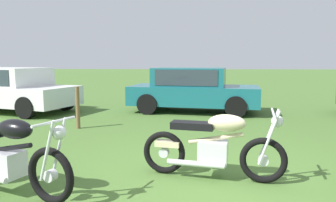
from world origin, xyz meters
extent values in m
plane|color=#476B2D|center=(0.00, 0.00, 0.00)|extent=(120.00, 120.00, 0.00)
torus|color=black|center=(-1.98, -0.67, 0.34)|extent=(0.66, 0.33, 0.67)
cylinder|color=silver|center=(-1.98, -0.67, 0.34)|extent=(0.17, 0.14, 0.14)
cylinder|color=silver|center=(-1.89, -0.60, 0.66)|extent=(0.26, 0.13, 0.72)
cylinder|color=silver|center=(-1.96, -0.77, 0.66)|extent=(0.26, 0.13, 0.72)
cube|color=silver|center=(-2.65, -0.40, 0.38)|extent=(0.48, 0.43, 0.32)
cylinder|color=black|center=(-2.62, -0.41, 0.58)|extent=(0.77, 0.35, 0.23)
ellipsoid|color=black|center=(-2.48, -0.47, 0.84)|extent=(0.58, 0.43, 0.24)
cylinder|color=silver|center=(-1.89, -0.70, 0.98)|extent=(0.27, 0.61, 0.03)
sphere|color=silver|center=(-1.83, -0.72, 0.86)|extent=(0.21, 0.21, 0.16)
torus|color=black|center=(0.62, 0.12, 0.32)|extent=(0.64, 0.22, 0.63)
torus|color=black|center=(-0.74, 0.42, 0.32)|extent=(0.64, 0.22, 0.63)
cylinder|color=silver|center=(0.62, 0.12, 0.32)|extent=(0.16, 0.13, 0.14)
cylinder|color=silver|center=(-0.74, 0.42, 0.32)|extent=(0.16, 0.13, 0.14)
cylinder|color=silver|center=(0.70, 0.20, 0.65)|extent=(0.27, 0.09, 0.74)
cylinder|color=silver|center=(0.66, 0.02, 0.65)|extent=(0.27, 0.09, 0.74)
cube|color=silver|center=(-0.04, 0.27, 0.38)|extent=(0.45, 0.38, 0.32)
cylinder|color=beige|center=(-0.01, 0.26, 0.58)|extent=(0.76, 0.22, 0.22)
ellipsoid|color=beige|center=(0.14, 0.23, 0.80)|extent=(0.56, 0.36, 0.24)
cube|color=black|center=(-0.33, 0.33, 0.74)|extent=(0.64, 0.36, 0.10)
cube|color=beige|center=(-0.68, 0.41, 0.46)|extent=(0.39, 0.25, 0.08)
cylinder|color=silver|center=(0.72, 0.10, 0.98)|extent=(0.17, 0.63, 0.03)
sphere|color=silver|center=(0.78, 0.09, 0.86)|extent=(0.19, 0.19, 0.16)
cylinder|color=silver|center=(-0.29, 0.16, 0.24)|extent=(0.80, 0.25, 0.08)
cube|color=silver|center=(-6.23, 5.95, 0.55)|extent=(4.84, 3.12, 0.60)
cylinder|color=black|center=(-4.50, 6.30, 0.32)|extent=(0.68, 0.40, 0.64)
cylinder|color=black|center=(-5.02, 4.66, 0.32)|extent=(0.68, 0.40, 0.64)
cube|color=#19606B|center=(-0.18, 6.22, 0.55)|extent=(4.32, 2.39, 0.60)
cube|color=#19606B|center=(-0.33, 6.24, 1.13)|extent=(2.47, 1.92, 0.60)
cube|color=#2D3842|center=(-0.33, 6.24, 1.15)|extent=(2.14, 1.90, 0.48)
cylinder|color=black|center=(1.28, 6.81, 0.32)|extent=(0.67, 0.32, 0.64)
cylinder|color=black|center=(1.02, 5.20, 0.32)|extent=(0.67, 0.32, 0.64)
cylinder|color=black|center=(-1.37, 7.24, 0.32)|extent=(0.67, 0.32, 0.64)
cylinder|color=black|center=(-1.63, 5.62, 0.32)|extent=(0.67, 0.32, 0.64)
cylinder|color=brown|center=(-3.08, 3.44, 0.52)|extent=(0.10, 0.10, 1.04)
camera|label=1|loc=(-0.42, -4.12, 1.65)|focal=34.06mm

